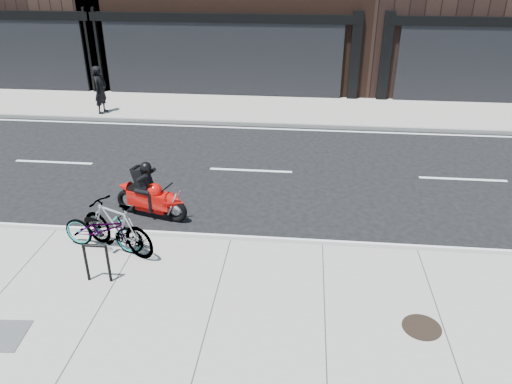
# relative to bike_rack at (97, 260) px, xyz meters

# --- Properties ---
(ground) EXTENTS (120.00, 120.00, 0.00)m
(ground) POSITION_rel_bike_rack_xyz_m (2.30, 3.70, -0.61)
(ground) COLOR black
(ground) RESTS_ON ground
(sidewalk_near) EXTENTS (60.00, 6.00, 0.13)m
(sidewalk_near) POSITION_rel_bike_rack_xyz_m (2.30, -1.30, -0.54)
(sidewalk_near) COLOR gray
(sidewalk_near) RESTS_ON ground
(sidewalk_far) EXTENTS (60.00, 3.50, 0.13)m
(sidewalk_far) POSITION_rel_bike_rack_xyz_m (2.30, 11.45, -0.54)
(sidewalk_far) COLOR gray
(sidewalk_far) RESTS_ON ground
(bike_rack) EXTENTS (0.49, 0.06, 0.82)m
(bike_rack) POSITION_rel_bike_rack_xyz_m (0.00, 0.00, 0.00)
(bike_rack) COLOR black
(bike_rack) RESTS_ON sidewalk_near
(bicycle_front) EXTENTS (1.91, 0.94, 0.96)m
(bicycle_front) POSITION_rel_bike_rack_xyz_m (-0.30, 1.10, 0.00)
(bicycle_front) COLOR gray
(bicycle_front) RESTS_ON sidewalk_near
(bicycle_rear) EXTENTS (1.97, 1.30, 1.15)m
(bicycle_rear) POSITION_rel_bike_rack_xyz_m (0.02, 1.07, 0.10)
(bicycle_rear) COLOR gray
(bicycle_rear) RESTS_ON sidewalk_near
(motorcycle) EXTENTS (1.88, 0.84, 1.43)m
(motorcycle) POSITION_rel_bike_rack_xyz_m (0.29, 2.75, -0.03)
(motorcycle) COLOR black
(motorcycle) RESTS_ON ground
(pedestrian) EXTENTS (0.52, 0.70, 1.76)m
(pedestrian) POSITION_rel_bike_rack_xyz_m (-3.86, 10.20, 0.40)
(pedestrian) COLOR black
(pedestrian) RESTS_ON sidewalk_far
(manhole_cover) EXTENTS (0.73, 0.73, 0.02)m
(manhole_cover) POSITION_rel_bike_rack_xyz_m (5.92, -0.72, -0.47)
(manhole_cover) COLOR black
(manhole_cover) RESTS_ON sidewalk_near
(utility_grate) EXTENTS (0.81, 0.81, 0.02)m
(utility_grate) POSITION_rel_bike_rack_xyz_m (-1.05, -1.63, -0.47)
(utility_grate) COLOR #525255
(utility_grate) RESTS_ON sidewalk_near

